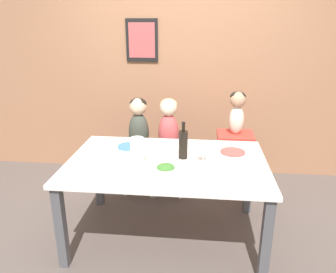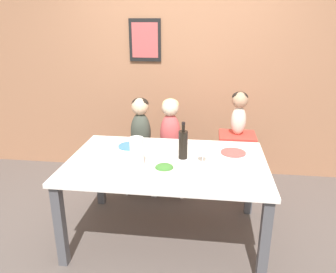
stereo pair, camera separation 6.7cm
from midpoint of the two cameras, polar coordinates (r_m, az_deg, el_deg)
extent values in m
plane|color=#564C47|center=(3.05, -0.81, -16.71)|extent=(14.00, 14.00, 0.00)
cube|color=#9E6B4C|center=(3.90, 1.57, 12.83)|extent=(10.00, 0.06, 2.70)
cube|color=black|center=(3.90, -5.07, 16.36)|extent=(0.37, 0.02, 0.47)
cube|color=#B74C4C|center=(3.88, -5.11, 16.35)|extent=(0.30, 0.00, 0.39)
cube|color=white|center=(2.69, -0.88, -4.52)|extent=(1.62, 1.05, 0.03)
cube|color=#4C4C51|center=(2.67, -18.86, -14.79)|extent=(0.07, 0.07, 0.69)
cube|color=#4C4C51|center=(2.50, 15.95, -17.04)|extent=(0.07, 0.07, 0.69)
cube|color=#4C4C51|center=(3.42, -12.57, -6.28)|extent=(0.07, 0.07, 0.69)
cube|color=#4C4C51|center=(3.28, 13.34, -7.43)|extent=(0.07, 0.07, 0.69)
cylinder|color=silver|center=(3.58, -8.15, -7.15)|extent=(0.04, 0.04, 0.42)
cylinder|color=silver|center=(3.52, -3.52, -7.43)|extent=(0.04, 0.04, 0.42)
cylinder|color=silver|center=(3.83, -7.13, -5.23)|extent=(0.04, 0.04, 0.42)
cylinder|color=silver|center=(3.78, -2.81, -5.45)|extent=(0.04, 0.04, 0.42)
cube|color=#2D2D33|center=(3.58, -5.52, -2.91)|extent=(0.43, 0.39, 0.05)
cylinder|color=silver|center=(3.52, -3.08, -7.45)|extent=(0.04, 0.04, 0.42)
cylinder|color=silver|center=(3.49, 1.68, -7.68)|extent=(0.04, 0.04, 0.42)
cylinder|color=silver|center=(3.78, -2.40, -5.47)|extent=(0.04, 0.04, 0.42)
cylinder|color=silver|center=(3.75, 2.02, -5.67)|extent=(0.04, 0.04, 0.42)
cube|color=#2D2D33|center=(3.53, -0.45, -3.12)|extent=(0.43, 0.39, 0.05)
cylinder|color=silver|center=(3.46, 8.83, -6.03)|extent=(0.04, 0.04, 0.65)
cylinder|color=silver|center=(3.48, 12.92, -6.13)|extent=(0.04, 0.04, 0.65)
cylinder|color=silver|center=(3.68, 8.67, -4.38)|extent=(0.04, 0.04, 0.65)
cylinder|color=silver|center=(3.70, 12.49, -4.49)|extent=(0.04, 0.04, 0.65)
cube|color=red|center=(3.45, 11.09, 0.08)|extent=(0.37, 0.33, 0.05)
ellipsoid|color=#3D4238|center=(3.50, -5.65, 0.72)|extent=(0.22, 0.18, 0.43)
sphere|color=#D6AD89|center=(3.42, -5.80, 5.19)|extent=(0.18, 0.18, 0.18)
ellipsoid|color=black|center=(3.42, -5.78, 5.67)|extent=(0.18, 0.17, 0.13)
ellipsoid|color=#C64C4C|center=(3.45, -0.47, 0.55)|extent=(0.22, 0.18, 0.43)
sphere|color=beige|center=(3.37, -0.48, 5.08)|extent=(0.18, 0.18, 0.18)
ellipsoid|color=#DBC684|center=(3.37, -0.46, 5.57)|extent=(0.18, 0.17, 0.13)
ellipsoid|color=beige|center=(3.39, 11.28, 2.87)|extent=(0.15, 0.12, 0.30)
sphere|color=tan|center=(3.34, 11.52, 6.32)|extent=(0.16, 0.16, 0.16)
ellipsoid|color=black|center=(3.35, 11.53, 6.76)|extent=(0.16, 0.15, 0.11)
cylinder|color=black|center=(2.69, 1.95, -1.44)|extent=(0.08, 0.08, 0.24)
cylinder|color=black|center=(2.64, 1.99, 1.73)|extent=(0.03, 0.03, 0.08)
cylinder|color=black|center=(2.63, 2.00, 2.32)|extent=(0.03, 0.03, 0.02)
cylinder|color=white|center=(2.55, -6.11, -2.77)|extent=(0.11, 0.11, 0.24)
cylinder|color=white|center=(2.64, 5.37, -4.63)|extent=(0.06, 0.06, 0.00)
cylinder|color=white|center=(2.63, 5.40, -3.70)|extent=(0.01, 0.01, 0.09)
ellipsoid|color=white|center=(2.59, 5.47, -1.74)|extent=(0.07, 0.07, 0.10)
cylinder|color=silver|center=(2.40, -1.21, -6.23)|extent=(0.16, 0.16, 0.07)
ellipsoid|color=#3D752D|center=(2.39, -1.21, -5.44)|extent=(0.13, 0.13, 0.05)
cylinder|color=silver|center=(2.56, -11.68, -5.68)|extent=(0.21, 0.21, 0.01)
cylinder|color=teal|center=(2.99, -7.39, -1.72)|extent=(0.21, 0.21, 0.01)
cylinder|color=#D14C47|center=(2.89, 10.55, -2.67)|extent=(0.21, 0.21, 0.01)
cylinder|color=silver|center=(2.42, 7.91, -7.01)|extent=(0.21, 0.21, 0.01)
camera|label=1|loc=(0.03, -90.71, -0.25)|focal=35.00mm
camera|label=2|loc=(0.03, 89.29, 0.25)|focal=35.00mm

